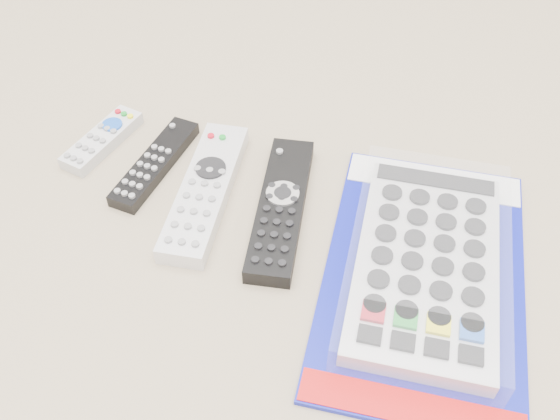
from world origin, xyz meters
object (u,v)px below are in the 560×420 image
(remote_large_black, at_px, (281,207))
(remote_silver_dvd, at_px, (205,191))
(remote_small_grey, at_px, (102,140))
(remote_slim_black, at_px, (155,163))
(jumbo_remote_packaged, at_px, (427,263))

(remote_large_black, bearing_deg, remote_silver_dvd, 172.17)
(remote_small_grey, height_order, remote_slim_black, same)
(remote_large_black, bearing_deg, remote_small_grey, 161.06)
(remote_silver_dvd, relative_size, remote_large_black, 1.01)
(remote_small_grey, xyz_separation_m, remote_slim_black, (0.09, -0.02, -0.00))
(remote_small_grey, distance_m, remote_silver_dvd, 0.18)
(remote_slim_black, height_order, jumbo_remote_packaged, jumbo_remote_packaged)
(remote_large_black, bearing_deg, remote_slim_black, 162.58)
(remote_silver_dvd, xyz_separation_m, remote_large_black, (0.10, 0.00, -0.00))
(remote_silver_dvd, bearing_deg, remote_small_grey, 157.37)
(remote_small_grey, height_order, jumbo_remote_packaged, jumbo_remote_packaged)
(remote_large_black, distance_m, jumbo_remote_packaged, 0.18)
(remote_small_grey, relative_size, remote_slim_black, 0.78)
(remote_silver_dvd, distance_m, remote_large_black, 0.10)
(remote_small_grey, xyz_separation_m, remote_large_black, (0.27, -0.05, 0.00))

